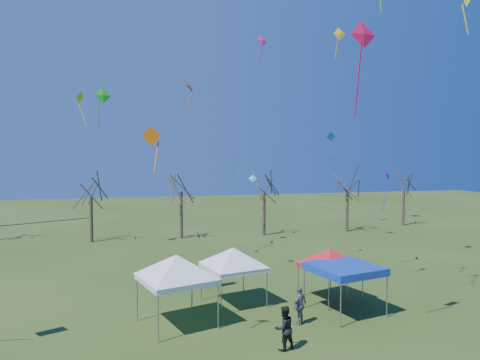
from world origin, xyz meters
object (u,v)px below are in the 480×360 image
Objects in this scene: tree_3 at (264,176)px; tent_blue at (345,269)px; tent_white_mid at (233,251)px; person_grey at (300,305)px; tree_2 at (181,174)px; tent_red at (330,252)px; tree_4 at (347,175)px; tree_5 at (404,176)px; tree_1 at (91,180)px; tent_white_west at (176,259)px; person_dark at (284,328)px.

tree_3 reaches higher than tent_blue.
tree_3 is 21.03m from tent_white_mid.
tent_blue reaches higher than person_grey.
tent_red is at bearing -73.50° from tree_2.
tree_4 is 4.31× the size of person_grey.
tent_red is 1.97× the size of person_grey.
tent_white_mid is at bearing 173.16° from tent_red.
tree_2 reaches higher than tree_4.
tree_3 is at bearing 179.74° from tree_4.
tree_2 reaches higher than tree_3.
tree_2 reaches higher than person_grey.
tree_5 reaches higher than person_grey.
tree_3 is (16.80, -0.60, 0.29)m from tree_1.
tent_red is (-11.72, -19.87, -3.38)m from tree_4.
tree_5 is 1.77× the size of tent_white_west.
tent_blue is 5.68m from person_dark.
tree_5 is 37.07m from person_dark.
tree_5 is 4.08× the size of person_grey.
person_grey is (-5.37, -22.80, -5.16)m from tree_3.
tent_white_mid is at bearing -92.45° from person_grey.
tent_red is at bearing -145.94° from person_dark.
tent_white_mid is at bearing -131.68° from tree_4.
tent_white_west is (-2.65, -21.75, -3.16)m from tree_2.
tree_1 is at bearing 177.94° from tree_3.
tree_2 is at bearing 104.67° from tent_blue.
tree_4 is (17.72, -0.38, -0.23)m from tree_2.
tree_5 is 2.01× the size of tent_blue.
tree_2 is at bearing -119.36° from person_grey.
tree_4 is 1.87× the size of tent_white_west.
person_dark is (-16.35, -25.14, -5.14)m from tree_4.
tree_2 is (8.40, -0.27, 0.50)m from tree_1.
tree_3 reaches higher than tent_white_mid.
tree_2 reaches higher than tent_white_west.
tree_4 is at bearing 61.47° from tent_blue.
tent_red is 2.07m from tent_blue.
tree_3 reaches higher than tree_1.
tree_1 is at bearing 104.63° from tent_white_west.
tree_3 is 4.32× the size of person_dark.
tree_4 is at bearing -159.67° from person_grey.
tree_4 reaches higher than person_dark.
tree_2 is at bearing 91.78° from tent_white_mid.
tent_white_west is 5.94m from person_dark.
tree_1 is 2.10× the size of tent_red.
tent_red is at bearing -120.55° from tree_4.
tent_white_west is 6.25m from person_grey.
person_dark is (-4.63, -5.27, -1.77)m from tent_red.
tent_red is at bearing 9.87° from tent_white_west.
person_grey is (-14.70, -22.75, -5.14)m from tree_4.
person_grey is (1.65, 2.39, -0.00)m from person_dark.
tent_blue is 2.03× the size of person_dark.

